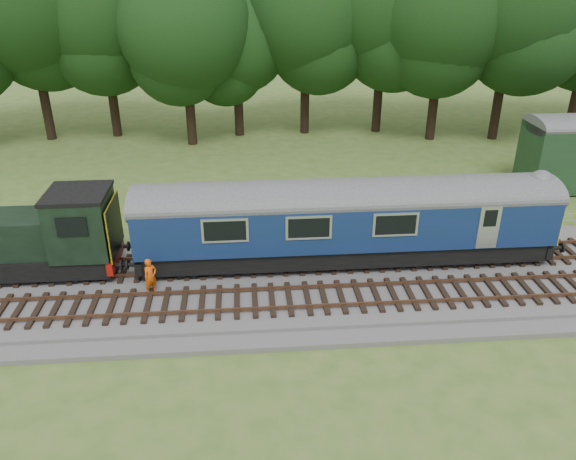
{
  "coord_description": "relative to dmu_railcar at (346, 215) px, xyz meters",
  "views": [
    {
      "loc": [
        -5.11,
        -20.45,
        12.65
      ],
      "look_at": [
        -3.32,
        1.4,
        2.0
      ],
      "focal_mm": 35.0,
      "sensor_mm": 36.0,
      "label": 1
    }
  ],
  "objects": [
    {
      "name": "ground",
      "position": [
        0.78,
        -1.4,
        -2.61
      ],
      "size": [
        120.0,
        120.0,
        0.0
      ],
      "primitive_type": "plane",
      "color": "#3F6224",
      "rests_on": "ground"
    },
    {
      "name": "ballast",
      "position": [
        0.78,
        -1.4,
        -2.43
      ],
      "size": [
        70.0,
        7.0,
        0.35
      ],
      "primitive_type": "cube",
      "color": "#4C4C4F",
      "rests_on": "ground"
    },
    {
      "name": "track_north",
      "position": [
        0.78,
        -0.0,
        -2.19
      ],
      "size": [
        67.2,
        2.4,
        0.21
      ],
      "color": "black",
      "rests_on": "ballast"
    },
    {
      "name": "track_south",
      "position": [
        0.78,
        -3.0,
        -2.19
      ],
      "size": [
        67.2,
        2.4,
        0.21
      ],
      "color": "black",
      "rests_on": "ballast"
    },
    {
      "name": "fence",
      "position": [
        0.78,
        3.1,
        -2.61
      ],
      "size": [
        64.0,
        0.12,
        1.0
      ],
      "primitive_type": null,
      "color": "#6B6054",
      "rests_on": "ground"
    },
    {
      "name": "tree_line",
      "position": [
        0.78,
        20.6,
        -2.61
      ],
      "size": [
        70.0,
        8.0,
        18.0
      ],
      "primitive_type": null,
      "color": "black",
      "rests_on": "ground"
    },
    {
      "name": "dmu_railcar",
      "position": [
        0.0,
        0.0,
        0.0
      ],
      "size": [
        18.05,
        2.86,
        3.88
      ],
      "color": "black",
      "rests_on": "ground"
    },
    {
      "name": "shunter_loco",
      "position": [
        -13.93,
        0.0,
        -0.63
      ],
      "size": [
        8.91,
        2.6,
        3.38
      ],
      "color": "black",
      "rests_on": "ground"
    },
    {
      "name": "worker",
      "position": [
        -8.26,
        -2.04,
        -1.48
      ],
      "size": [
        0.67,
        0.65,
        1.56
      ],
      "primitive_type": "imported",
      "rotation": [
        0.0,
        0.0,
        0.71
      ],
      "color": "#E3540B",
      "rests_on": "ballast"
    }
  ]
}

